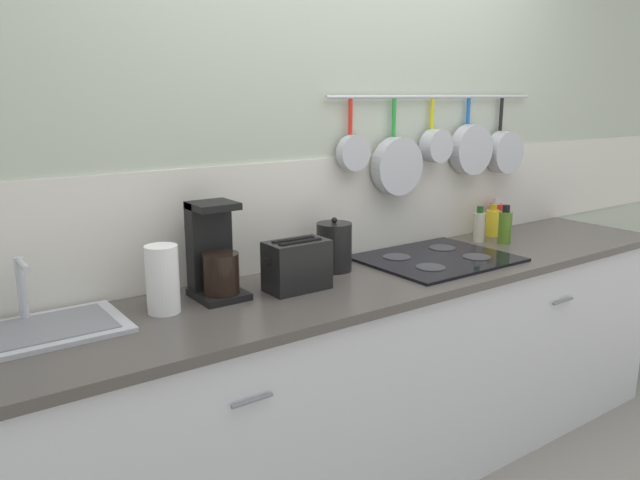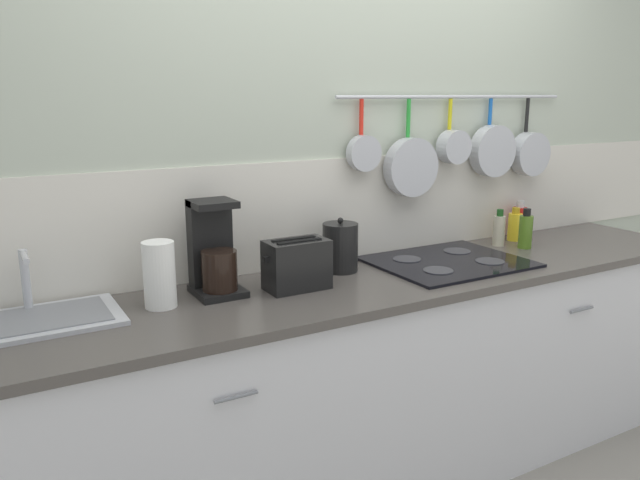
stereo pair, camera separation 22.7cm
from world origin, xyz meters
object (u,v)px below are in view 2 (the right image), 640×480
(bottle_cooking_wine, at_px, (519,221))
(paper_towel_roll, at_px, (159,275))
(kettle, at_px, (340,247))
(bottle_dish_soap, at_px, (515,226))
(bottle_vinegar, at_px, (526,231))
(coffee_maker, at_px, (214,255))
(bottle_hot_sauce, at_px, (499,230))
(toaster, at_px, (297,265))

(bottle_cooking_wine, bearing_deg, paper_towel_roll, -175.15)
(kettle, distance_m, bottle_dish_soap, 1.03)
(bottle_vinegar, bearing_deg, kettle, 174.00)
(paper_towel_roll, distance_m, bottle_dish_soap, 1.79)
(coffee_maker, xyz_separation_m, bottle_cooking_wine, (1.65, 0.10, -0.06))
(kettle, relative_size, bottle_hot_sauce, 1.27)
(kettle, distance_m, bottle_vinegar, 0.96)
(coffee_maker, distance_m, kettle, 0.54)
(coffee_maker, height_order, toaster, coffee_maker)
(paper_towel_roll, height_order, bottle_dish_soap, paper_towel_roll)
(paper_towel_roll, height_order, coffee_maker, coffee_maker)
(kettle, distance_m, bottle_cooking_wine, 1.11)
(paper_towel_roll, relative_size, toaster, 0.92)
(bottle_hot_sauce, xyz_separation_m, bottle_dish_soap, (0.15, 0.04, -0.00))
(coffee_maker, distance_m, bottle_dish_soap, 1.58)
(bottle_hot_sauce, distance_m, bottle_cooking_wine, 0.25)
(coffee_maker, relative_size, bottle_dish_soap, 2.08)
(bottle_hot_sauce, bearing_deg, paper_towel_roll, -177.53)
(kettle, relative_size, bottle_vinegar, 1.18)
(toaster, bearing_deg, coffee_maker, 158.69)
(toaster, bearing_deg, bottle_dish_soap, 7.20)
(toaster, relative_size, bottle_cooking_wine, 1.35)
(paper_towel_roll, xyz_separation_m, bottle_dish_soap, (1.79, 0.11, -0.04))
(bottle_hot_sauce, relative_size, bottle_dish_soap, 1.07)
(paper_towel_roll, xyz_separation_m, coffee_maker, (0.22, 0.06, 0.03))
(kettle, xyz_separation_m, bottle_hot_sauce, (0.88, -0.00, -0.02))
(bottle_hot_sauce, bearing_deg, bottle_cooking_wine, 20.98)
(toaster, distance_m, bottle_dish_soap, 1.31)
(coffee_maker, distance_m, bottle_hot_sauce, 1.43)
(bottle_vinegar, distance_m, bottle_cooking_wine, 0.24)
(bottle_cooking_wine, bearing_deg, bottle_dish_soap, -149.55)
(coffee_maker, height_order, bottle_cooking_wine, coffee_maker)
(paper_towel_roll, relative_size, bottle_dish_soap, 1.39)
(coffee_maker, xyz_separation_m, bottle_dish_soap, (1.57, 0.06, -0.07))
(kettle, distance_m, bottle_hot_sauce, 0.88)
(paper_towel_roll, relative_size, bottle_hot_sauce, 1.30)
(bottle_hot_sauce, bearing_deg, bottle_vinegar, -53.72)
(paper_towel_roll, xyz_separation_m, bottle_vinegar, (1.71, -0.03, -0.03))
(toaster, bearing_deg, bottle_hot_sauce, 6.13)
(paper_towel_roll, relative_size, bottle_vinegar, 1.21)
(toaster, distance_m, bottle_cooking_wine, 1.39)
(toaster, distance_m, bottle_hot_sauce, 1.15)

